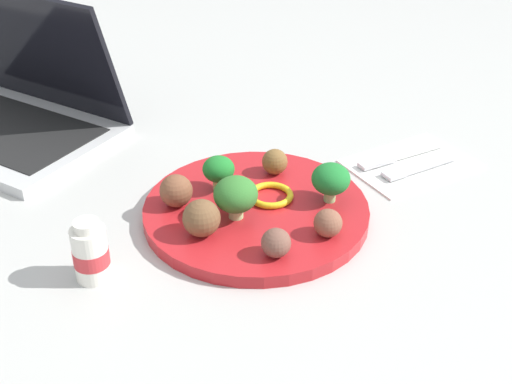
# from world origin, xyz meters

# --- Properties ---
(ground_plane) EXTENTS (4.00, 4.00, 0.00)m
(ground_plane) POSITION_xyz_m (0.00, 0.00, 0.00)
(ground_plane) COLOR #B2B2AD
(plate) EXTENTS (0.28, 0.28, 0.02)m
(plate) POSITION_xyz_m (0.00, 0.00, 0.01)
(plate) COLOR red
(plate) RESTS_ON ground_plane
(broccoli_floret_front_left) EXTENTS (0.04, 0.04, 0.05)m
(broccoli_floret_front_left) POSITION_xyz_m (0.03, -0.06, 0.04)
(broccoli_floret_front_left) COLOR #A8CF6F
(broccoli_floret_front_left) RESTS_ON plate
(broccoli_floret_far_rim) EXTENTS (0.05, 0.05, 0.05)m
(broccoli_floret_far_rim) POSITION_xyz_m (0.03, 0.01, 0.05)
(broccoli_floret_far_rim) COLOR #ACD084
(broccoli_floret_far_rim) RESTS_ON plate
(broccoli_floret_back_left) EXTENTS (0.05, 0.05, 0.05)m
(broccoli_floret_back_left) POSITION_xyz_m (-0.09, 0.03, 0.05)
(broccoli_floret_back_left) COLOR #95C379
(broccoli_floret_back_left) RESTS_ON plate
(meatball_back_left) EXTENTS (0.03, 0.03, 0.03)m
(meatball_back_left) POSITION_xyz_m (-0.05, 0.09, 0.03)
(meatball_back_left) COLOR brown
(meatball_back_left) RESTS_ON plate
(meatball_front_right) EXTENTS (0.03, 0.03, 0.03)m
(meatball_front_right) POSITION_xyz_m (-0.06, -0.06, 0.03)
(meatball_front_right) COLOR brown
(meatball_front_right) RESTS_ON plate
(meatball_mid_right) EXTENTS (0.03, 0.03, 0.03)m
(meatball_mid_right) POSITION_xyz_m (0.02, 0.10, 0.03)
(meatball_mid_right) COLOR brown
(meatball_mid_right) RESTS_ON plate
(meatball_near_rim) EXTENTS (0.04, 0.04, 0.04)m
(meatball_near_rim) POSITION_xyz_m (0.09, -0.04, 0.04)
(meatball_near_rim) COLOR brown
(meatball_near_rim) RESTS_ON plate
(meatball_front_left) EXTENTS (0.04, 0.04, 0.04)m
(meatball_front_left) POSITION_xyz_m (0.08, 0.03, 0.04)
(meatball_front_left) COLOR brown
(meatball_front_left) RESTS_ON plate
(pepper_ring_far_rim) EXTENTS (0.06, 0.06, 0.01)m
(pepper_ring_far_rim) POSITION_xyz_m (-0.02, -0.01, 0.02)
(pepper_ring_far_rim) COLOR yellow
(pepper_ring_far_rim) RESTS_ON plate
(napkin) EXTENTS (0.18, 0.13, 0.01)m
(napkin) POSITION_xyz_m (-0.25, -0.02, 0.00)
(napkin) COLOR white
(napkin) RESTS_ON ground_plane
(fork) EXTENTS (0.12, 0.02, 0.01)m
(fork) POSITION_xyz_m (-0.25, -0.00, 0.01)
(fork) COLOR silver
(fork) RESTS_ON napkin
(knife) EXTENTS (0.15, 0.02, 0.01)m
(knife) POSITION_xyz_m (-0.24, -0.04, 0.01)
(knife) COLOR white
(knife) RESTS_ON napkin
(yogurt_bottle) EXTENTS (0.04, 0.04, 0.07)m
(yogurt_bottle) POSITION_xyz_m (0.21, 0.03, 0.03)
(yogurt_bottle) COLOR white
(yogurt_bottle) RESTS_ON ground_plane
(laptop) EXTENTS (0.36, 0.39, 0.21)m
(laptop) POSITION_xyz_m (0.23, -0.37, 0.04)
(laptop) COLOR silver
(laptop) RESTS_ON ground_plane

